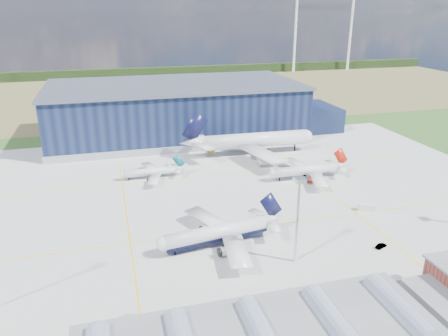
# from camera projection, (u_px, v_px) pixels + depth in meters

# --- Properties ---
(ground) EXTENTS (600.00, 600.00, 0.00)m
(ground) POSITION_uv_depth(u_px,v_px,m) (226.00, 215.00, 136.25)
(ground) COLOR #2D4E1D
(ground) RESTS_ON ground
(apron) EXTENTS (220.00, 160.00, 0.08)m
(apron) POSITION_uv_depth(u_px,v_px,m) (218.00, 202.00, 145.30)
(apron) COLOR #AEAEA9
(apron) RESTS_ON ground
(farmland) EXTENTS (600.00, 220.00, 0.01)m
(farmland) POSITION_uv_depth(u_px,v_px,m) (150.00, 92.00, 335.40)
(farmland) COLOR olive
(farmland) RESTS_ON ground
(treeline) EXTENTS (600.00, 8.00, 8.00)m
(treeline) POSITION_uv_depth(u_px,v_px,m) (140.00, 72.00, 406.43)
(treeline) COLOR black
(treeline) RESTS_ON ground
(hangar) EXTENTS (145.00, 62.00, 26.10)m
(hangar) POSITION_uv_depth(u_px,v_px,m) (181.00, 112.00, 218.74)
(hangar) COLOR #101937
(hangar) RESTS_ON ground
(light_mast_center) EXTENTS (2.60, 2.60, 23.00)m
(light_mast_center) POSITION_uv_depth(u_px,v_px,m) (298.00, 207.00, 106.21)
(light_mast_center) COLOR silver
(light_mast_center) RESTS_ON ground
(airliner_navy) EXTENTS (43.11, 42.42, 12.36)m
(airliner_navy) POSITION_uv_depth(u_px,v_px,m) (217.00, 225.00, 116.96)
(airliner_navy) COLOR silver
(airliner_navy) RESTS_ON ground
(airliner_red) EXTENTS (32.90, 32.19, 10.72)m
(airliner_red) POSITION_uv_depth(u_px,v_px,m) (306.00, 165.00, 163.45)
(airliner_red) COLOR silver
(airliner_red) RESTS_ON ground
(airliner_widebody) EXTENTS (61.93, 60.66, 19.66)m
(airliner_widebody) POSITION_uv_depth(u_px,v_px,m) (255.00, 133.00, 189.64)
(airliner_widebody) COLOR silver
(airliner_widebody) RESTS_ON ground
(airliner_regional) EXTENTS (25.61, 25.07, 8.29)m
(airliner_regional) POSITION_uv_depth(u_px,v_px,m) (150.00, 168.00, 164.12)
(airliner_regional) COLOR silver
(airliner_regional) RESTS_ON ground
(gse_cart_a) EXTENTS (2.86, 3.56, 1.34)m
(gse_cart_a) POSITION_uv_depth(u_px,v_px,m) (170.00, 164.00, 178.32)
(gse_cart_a) COLOR silver
(gse_cart_a) RESTS_ON ground
(gse_van_b) EXTENTS (5.42, 4.15, 2.26)m
(gse_van_b) POSITION_uv_depth(u_px,v_px,m) (366.00, 207.00, 138.99)
(gse_van_b) COLOR silver
(gse_van_b) RESTS_ON ground
(gse_tug_c) EXTENTS (2.40, 3.39, 1.38)m
(gse_tug_c) POSITION_uv_depth(u_px,v_px,m) (212.00, 151.00, 194.72)
(gse_tug_c) COLOR yellow
(gse_tug_c) RESTS_ON ground
(gse_van_c) EXTENTS (5.25, 2.96, 2.41)m
(gse_van_c) POSITION_uv_depth(u_px,v_px,m) (391.00, 283.00, 100.91)
(gse_van_c) COLOR silver
(gse_van_c) RESTS_ON ground
(airstair) EXTENTS (3.81, 5.45, 3.24)m
(airstair) POSITION_uv_depth(u_px,v_px,m) (130.00, 328.00, 86.11)
(airstair) COLOR silver
(airstair) RESTS_ON ground
(car_b) EXTENTS (3.92, 2.59, 1.22)m
(car_b) POSITION_uv_depth(u_px,v_px,m) (381.00, 246.00, 117.56)
(car_b) COLOR #99999E
(car_b) RESTS_ON ground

